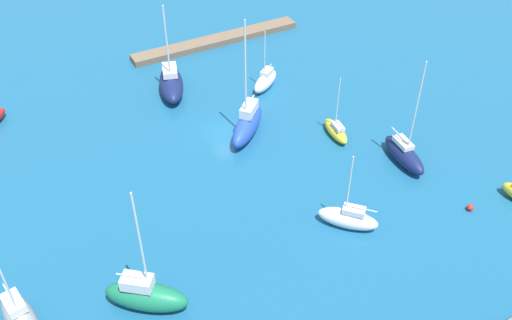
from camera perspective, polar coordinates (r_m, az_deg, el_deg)
The scene contains 11 objects.
water at distance 62.93m, azimuth -3.19°, elevation 2.74°, with size 160.00×160.00×0.00m, color #19567F.
pier_dock at distance 80.09m, azimuth -3.94°, elevation 11.76°, with size 23.87×2.40×0.83m, color brown.
sailboat_yellow_outer_mooring at distance 62.46m, azimuth 7.95°, elevation 2.91°, with size 1.99×4.68×7.21m.
sailboat_navy_far_south at distance 69.59m, azimuth -8.43°, elevation 7.59°, with size 5.06×8.35×11.27m.
sailboat_white_lone_south at distance 52.19m, azimuth 9.15°, elevation -5.71°, with size 5.06×5.18×8.03m.
sailboat_green_mid_basin at distance 46.40m, azimuth -10.91°, elevation -13.04°, with size 6.66×5.92×12.18m.
sailboat_gray_off_beacon at distance 47.79m, azimuth -22.36°, elevation -14.35°, with size 3.18×6.38×11.04m.
sailboat_blue_by_breakwater at distance 61.70m, azimuth -0.86°, elevation 3.63°, with size 6.95×6.79×13.73m.
sailboat_navy_inner_mooring at distance 60.12m, azimuth 14.52°, elevation 0.60°, with size 2.61×6.59×11.92m.
sailboat_white_lone_north at distance 69.77m, azimuth 0.94°, elevation 7.89°, with size 4.99×4.14×7.63m.
mooring_buoy_red at distance 57.05m, azimuth 20.52°, elevation -4.45°, with size 0.64×0.64×0.64m, color red.
Camera 1 is at (20.64, 45.99, 37.67)m, focal length 40.24 mm.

